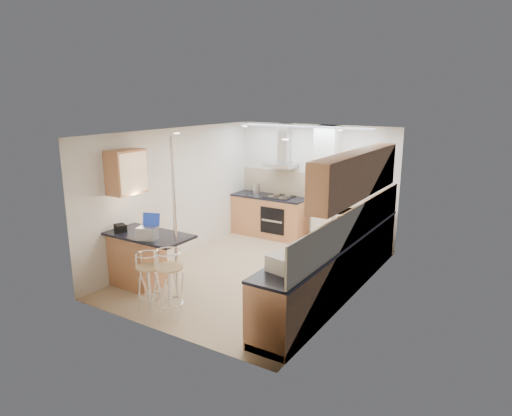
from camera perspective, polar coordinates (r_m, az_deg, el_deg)
The scene contains 16 objects.
ground at distance 8.20m, azimuth -0.07°, elevation -8.21°, with size 4.80×4.80×0.00m, color tan.
room_shell at distance 7.91m, azimuth 3.37°, elevation 2.62°, with size 3.64×4.84×2.51m.
right_counter at distance 7.39m, azimuth 9.89°, elevation -7.11°, with size 0.63×4.40×0.92m.
back_counter at distance 10.22m, azimuth 1.68°, elevation -0.97°, with size 1.70×0.63×0.92m.
peninsula at distance 7.64m, azimuth -13.21°, elevation -6.47°, with size 1.47×0.72×0.94m.
microwave at distance 7.78m, azimuth 11.07°, elevation -1.43°, with size 0.52×0.35×0.29m, color white.
laptop at distance 7.17m, azimuth -13.42°, elevation -3.09°, with size 0.29×0.22×0.20m, color #94979C.
bag at distance 7.71m, azimuth -16.59°, elevation -2.40°, with size 0.21×0.15×0.11m, color black.
bar_stool_near at distance 6.91m, azimuth -13.26°, elevation -8.96°, with size 0.36×0.36×0.89m, color tan, non-canonical shape.
bar_stool_end at distance 6.59m, azimuth -10.73°, elevation -9.38°, with size 0.42×0.42×1.02m, color tan, non-canonical shape.
jar_a at distance 8.37m, azimuth 12.99°, elevation -0.85°, with size 0.12×0.12×0.17m, color beige.
jar_b at distance 7.98m, azimuth 11.93°, elevation -1.53°, with size 0.11×0.11×0.16m, color beige.
jar_c at distance 7.19m, azimuth 10.07°, elevation -3.05°, with size 0.14×0.14×0.19m, color beige.
jar_d at distance 6.93m, azimuth 8.78°, elevation -3.89°, with size 0.10×0.10×0.13m, color white.
bread_bin at distance 5.85m, azimuth 3.55°, elevation -6.76°, with size 0.32×0.40×0.21m, color beige.
kettle at distance 10.32m, azimuth 0.02°, elevation 2.45°, with size 0.16×0.16×0.23m, color silver.
Camera 1 is at (4.04, -6.43, 3.09)m, focal length 32.00 mm.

